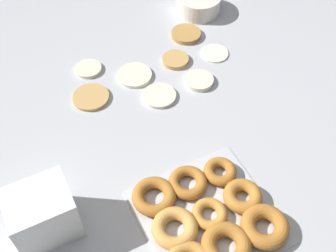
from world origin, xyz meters
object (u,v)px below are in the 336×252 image
object	(u,v)px
pancake_1	(175,60)
pancake_2	(88,69)
donut_tray	(209,217)
container_stack	(43,214)
pancake_7	(186,34)
batter_bowl	(199,4)
pancake_0	(91,97)
pancake_6	(135,75)
pancake_3	(159,96)
pancake_5	(199,81)
pancake_4	(214,53)

from	to	relation	value
pancake_1	pancake_2	bearing A→B (deg)	161.43
donut_tray	container_stack	bearing A→B (deg)	155.85
pancake_7	batter_bowl	bearing A→B (deg)	44.31
pancake_0	pancake_6	size ratio (longest dim) A/B	1.00
pancake_2	donut_tray	bearing A→B (deg)	-83.17
pancake_2	pancake_3	size ratio (longest dim) A/B	0.83
batter_bowl	container_stack	distance (m)	0.90
pancake_1	pancake_2	world-z (taller)	pancake_1
pancake_7	pancake_5	bearing A→B (deg)	-108.11
pancake_3	pancake_4	xyz separation A→B (m)	(0.24, 0.09, -0.00)
pancake_0	pancake_5	bearing A→B (deg)	-15.15
pancake_7	batter_bowl	xyz separation A→B (m)	(0.10, 0.10, 0.02)
batter_bowl	pancake_3	bearing A→B (deg)	-134.52
pancake_0	pancake_4	size ratio (longest dim) A/B	1.20
pancake_2	pancake_5	distance (m)	0.34
pancake_5	donut_tray	bearing A→B (deg)	-116.94
container_stack	pancake_0	bearing A→B (deg)	56.18
pancake_1	batter_bowl	distance (m)	0.28
pancake_4	pancake_6	distance (m)	0.27
pancake_4	pancake_6	size ratio (longest dim) A/B	0.84
pancake_1	pancake_7	size ratio (longest dim) A/B	0.85
donut_tray	container_stack	distance (m)	0.37
pancake_3	pancake_4	size ratio (longest dim) A/B	1.11
pancake_4	container_stack	bearing A→B (deg)	-151.97
pancake_3	batter_bowl	world-z (taller)	batter_bowl
pancake_2	pancake_6	distance (m)	0.15
pancake_5	donut_tray	world-z (taller)	donut_tray
donut_tray	batter_bowl	distance (m)	0.80
pancake_2	container_stack	world-z (taller)	container_stack
pancake_7	container_stack	bearing A→B (deg)	-142.66
pancake_0	donut_tray	world-z (taller)	donut_tray
pancake_0	pancake_7	xyz separation A→B (m)	(0.38, 0.12, 0.00)
pancake_3	pancake_6	size ratio (longest dim) A/B	0.93
pancake_5	pancake_7	bearing A→B (deg)	71.89
pancake_7	donut_tray	xyz separation A→B (m)	(-0.27, -0.61, 0.01)
pancake_2	pancake_6	bearing A→B (deg)	-38.02
pancake_0	pancake_2	xyz separation A→B (m)	(0.03, 0.12, 0.00)
pancake_2	pancake_1	bearing A→B (deg)	-18.57
pancake_3	container_stack	size ratio (longest dim) A/B	0.71
pancake_0	pancake_7	distance (m)	0.40
pancake_0	pancake_6	bearing A→B (deg)	9.81
pancake_7	pancake_4	bearing A→B (deg)	-72.34
pancake_7	batter_bowl	world-z (taller)	batter_bowl
pancake_3	donut_tray	bearing A→B (deg)	-100.13
pancake_0	pancake_2	distance (m)	0.12
pancake_3	pancake_6	xyz separation A→B (m)	(-0.03, 0.11, 0.00)
pancake_3	pancake_2	bearing A→B (deg)	125.88
pancake_5	pancake_1	bearing A→B (deg)	100.50
pancake_6	pancake_0	bearing A→B (deg)	-170.19
pancake_5	pancake_0	bearing A→B (deg)	164.85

